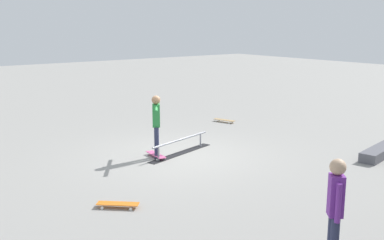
{
  "coord_description": "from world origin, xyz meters",
  "views": [
    {
      "loc": [
        6.8,
        9.54,
        3.42
      ],
      "look_at": [
        -0.21,
        0.33,
        1.0
      ],
      "focal_mm": 43.24,
      "sensor_mm": 36.0,
      "label": 1
    }
  ],
  "objects_px": {
    "loose_skateboard_natural": "(224,120)",
    "skate_ledge": "(381,152)",
    "grind_rail": "(181,147)",
    "loose_skateboard_orange": "(118,204)",
    "bystander_purple_shirt": "(335,209)",
    "skater_main": "(156,122)",
    "skateboard_main": "(156,155)"
  },
  "relations": [
    {
      "from": "grind_rail",
      "to": "skate_ledge",
      "type": "relative_size",
      "value": 1.22
    },
    {
      "from": "loose_skateboard_natural",
      "to": "skate_ledge",
      "type": "bearing_deg",
      "value": 167.42
    },
    {
      "from": "loose_skateboard_orange",
      "to": "grind_rail",
      "type": "bearing_deg",
      "value": 78.93
    },
    {
      "from": "grind_rail",
      "to": "loose_skateboard_natural",
      "type": "xyz_separation_m",
      "value": [
        -3.58,
        -2.31,
        -0.1
      ]
    },
    {
      "from": "skate_ledge",
      "to": "loose_skateboard_natural",
      "type": "relative_size",
      "value": 2.34
    },
    {
      "from": "loose_skateboard_natural",
      "to": "skater_main",
      "type": "bearing_deg",
      "value": 100.68
    },
    {
      "from": "grind_rail",
      "to": "loose_skateboard_orange",
      "type": "relative_size",
      "value": 3.25
    },
    {
      "from": "grind_rail",
      "to": "loose_skateboard_natural",
      "type": "bearing_deg",
      "value": -162.15
    },
    {
      "from": "skater_main",
      "to": "loose_skateboard_orange",
      "type": "xyz_separation_m",
      "value": [
        2.4,
        2.35,
        -0.88
      ]
    },
    {
      "from": "skater_main",
      "to": "grind_rail",
      "type": "bearing_deg",
      "value": -60.55
    },
    {
      "from": "grind_rail",
      "to": "skate_ledge",
      "type": "xyz_separation_m",
      "value": [
        -4.02,
        3.41,
        -0.05
      ]
    },
    {
      "from": "skate_ledge",
      "to": "skateboard_main",
      "type": "relative_size",
      "value": 2.36
    },
    {
      "from": "bystander_purple_shirt",
      "to": "loose_skateboard_natural",
      "type": "bearing_deg",
      "value": 9.05
    },
    {
      "from": "skater_main",
      "to": "loose_skateboard_natural",
      "type": "relative_size",
      "value": 1.99
    },
    {
      "from": "loose_skateboard_natural",
      "to": "bystander_purple_shirt",
      "type": "bearing_deg",
      "value": 130.35
    },
    {
      "from": "skater_main",
      "to": "loose_skateboard_orange",
      "type": "height_order",
      "value": "skater_main"
    },
    {
      "from": "skater_main",
      "to": "loose_skateboard_orange",
      "type": "distance_m",
      "value": 3.47
    },
    {
      "from": "skater_main",
      "to": "bystander_purple_shirt",
      "type": "relative_size",
      "value": 1.0
    },
    {
      "from": "loose_skateboard_orange",
      "to": "skater_main",
      "type": "bearing_deg",
      "value": 86.96
    },
    {
      "from": "skate_ledge",
      "to": "bystander_purple_shirt",
      "type": "height_order",
      "value": "bystander_purple_shirt"
    },
    {
      "from": "skate_ledge",
      "to": "grind_rail",
      "type": "bearing_deg",
      "value": -40.24
    },
    {
      "from": "bystander_purple_shirt",
      "to": "loose_skateboard_natural",
      "type": "relative_size",
      "value": 2.0
    },
    {
      "from": "skater_main",
      "to": "bystander_purple_shirt",
      "type": "height_order",
      "value": "bystander_purple_shirt"
    },
    {
      "from": "loose_skateboard_orange",
      "to": "skate_ledge",
      "type": "bearing_deg",
      "value": 33.93
    },
    {
      "from": "grind_rail",
      "to": "bystander_purple_shirt",
      "type": "relative_size",
      "value": 1.43
    },
    {
      "from": "skater_main",
      "to": "loose_skateboard_orange",
      "type": "relative_size",
      "value": 2.26
    },
    {
      "from": "skate_ledge",
      "to": "skateboard_main",
      "type": "bearing_deg",
      "value": -36.06
    },
    {
      "from": "skater_main",
      "to": "skateboard_main",
      "type": "height_order",
      "value": "skater_main"
    },
    {
      "from": "skate_ledge",
      "to": "loose_skateboard_natural",
      "type": "bearing_deg",
      "value": -85.53
    },
    {
      "from": "grind_rail",
      "to": "skateboard_main",
      "type": "bearing_deg",
      "value": -20.19
    },
    {
      "from": "skate_ledge",
      "to": "bystander_purple_shirt",
      "type": "distance_m",
      "value": 6.53
    },
    {
      "from": "skateboard_main",
      "to": "grind_rail",
      "type": "bearing_deg",
      "value": -89.38
    }
  ]
}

